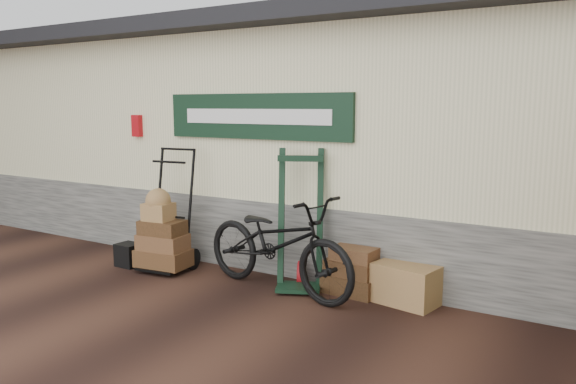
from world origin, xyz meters
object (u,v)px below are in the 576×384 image
Objects in this scene: wicker_hamper at (406,284)px; bicycle at (278,238)px; green_barrow at (300,220)px; porter_trolley at (170,208)px; black_trunk at (129,255)px; suitcase_stack at (352,270)px.

bicycle is (-1.37, -0.37, 0.41)m from wicker_hamper.
bicycle is (-0.15, -0.24, -0.18)m from green_barrow.
green_barrow is at bearing -1.20° from porter_trolley.
bicycle is (2.20, 0.15, 0.47)m from black_trunk.
bicycle reaches higher than wicker_hamper.
black_trunk is at bearing -164.13° from porter_trolley.
bicycle is at bearing -164.94° from wicker_hamper.
bicycle is at bearing 3.95° from black_trunk.
black_trunk is (-2.36, -0.39, -0.65)m from green_barrow.
suitcase_stack is (0.59, 0.13, -0.53)m from green_barrow.
suitcase_stack is at bearing 10.03° from black_trunk.
porter_trolley is 5.26× the size of black_trunk.
bicycle is (-0.74, -0.37, 0.35)m from suitcase_stack.
porter_trolley is at bearing 161.06° from green_barrow.
green_barrow is (1.81, 0.17, 0.01)m from porter_trolley.
wicker_hamper is at bearing 8.30° from black_trunk.
wicker_hamper is 1.48m from bicycle.
suitcase_stack is at bearing 180.00° from wicker_hamper.
green_barrow is 0.33m from bicycle.
wicker_hamper reaches higher than black_trunk.
bicycle is at bearing -153.59° from suitcase_stack.
suitcase_stack is at bearing -52.81° from bicycle.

